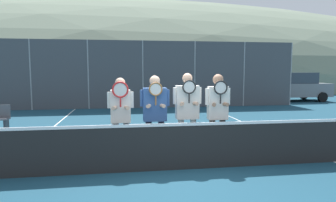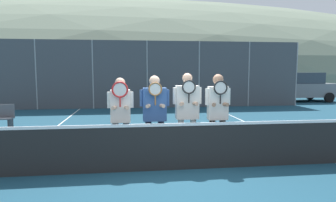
{
  "view_description": "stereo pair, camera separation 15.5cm",
  "coord_description": "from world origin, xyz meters",
  "px_view_note": "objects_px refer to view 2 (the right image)",
  "views": [
    {
      "loc": [
        -1.02,
        -5.58,
        1.94
      ],
      "look_at": [
        -0.06,
        0.77,
        1.27
      ],
      "focal_mm": 32.0,
      "sensor_mm": 36.0,
      "label": 1
    },
    {
      "loc": [
        -0.87,
        -5.6,
        1.94
      ],
      "look_at": [
        -0.06,
        0.77,
        1.27
      ],
      "focal_mm": 32.0,
      "sensor_mm": 36.0,
      "label": 2
    }
  ],
  "objects_px": {
    "car_far_left": "(57,89)",
    "car_center": "(224,88)",
    "car_left_of_center": "(142,88)",
    "car_right_of_center": "(299,87)",
    "player_center_left": "(155,111)",
    "player_rightmost": "(218,110)",
    "player_leftmost": "(121,113)",
    "player_center_right": "(187,109)"
  },
  "relations": [
    {
      "from": "player_center_left",
      "to": "car_center",
      "type": "relative_size",
      "value": 0.41
    },
    {
      "from": "car_center",
      "to": "car_right_of_center",
      "type": "height_order",
      "value": "car_right_of_center"
    },
    {
      "from": "player_leftmost",
      "to": "car_center",
      "type": "height_order",
      "value": "player_leftmost"
    },
    {
      "from": "car_far_left",
      "to": "car_right_of_center",
      "type": "height_order",
      "value": "car_right_of_center"
    },
    {
      "from": "car_far_left",
      "to": "player_center_right",
      "type": "bearing_deg",
      "value": -64.62
    },
    {
      "from": "player_center_left",
      "to": "player_rightmost",
      "type": "distance_m",
      "value": 1.34
    },
    {
      "from": "car_far_left",
      "to": "car_left_of_center",
      "type": "bearing_deg",
      "value": 2.06
    },
    {
      "from": "player_leftmost",
      "to": "car_right_of_center",
      "type": "relative_size",
      "value": 0.41
    },
    {
      "from": "car_far_left",
      "to": "player_center_left",
      "type": "bearing_deg",
      "value": -67.7
    },
    {
      "from": "player_leftmost",
      "to": "player_center_right",
      "type": "distance_m",
      "value": 1.41
    },
    {
      "from": "car_far_left",
      "to": "car_right_of_center",
      "type": "bearing_deg",
      "value": 0.79
    },
    {
      "from": "player_center_right",
      "to": "car_center",
      "type": "relative_size",
      "value": 0.42
    },
    {
      "from": "player_center_right",
      "to": "car_left_of_center",
      "type": "relative_size",
      "value": 0.43
    },
    {
      "from": "player_leftmost",
      "to": "player_center_left",
      "type": "distance_m",
      "value": 0.71
    },
    {
      "from": "player_leftmost",
      "to": "player_rightmost",
      "type": "bearing_deg",
      "value": -3.13
    },
    {
      "from": "car_left_of_center",
      "to": "car_center",
      "type": "relative_size",
      "value": 0.98
    },
    {
      "from": "player_rightmost",
      "to": "car_far_left",
      "type": "height_order",
      "value": "player_rightmost"
    },
    {
      "from": "car_far_left",
      "to": "car_center",
      "type": "xyz_separation_m",
      "value": [
        9.55,
        -0.06,
        -0.0
      ]
    },
    {
      "from": "car_right_of_center",
      "to": "player_rightmost",
      "type": "bearing_deg",
      "value": -127.17
    },
    {
      "from": "player_rightmost",
      "to": "car_right_of_center",
      "type": "bearing_deg",
      "value": 52.83
    },
    {
      "from": "car_left_of_center",
      "to": "car_right_of_center",
      "type": "bearing_deg",
      "value": 0.18
    },
    {
      "from": "car_center",
      "to": "player_center_right",
      "type": "bearing_deg",
      "value": -111.71
    },
    {
      "from": "player_leftmost",
      "to": "player_rightmost",
      "type": "xyz_separation_m",
      "value": [
        2.04,
        -0.11,
        0.05
      ]
    },
    {
      "from": "player_rightmost",
      "to": "car_far_left",
      "type": "relative_size",
      "value": 0.46
    },
    {
      "from": "car_far_left",
      "to": "car_left_of_center",
      "type": "distance_m",
      "value": 4.67
    },
    {
      "from": "car_far_left",
      "to": "car_right_of_center",
      "type": "xyz_separation_m",
      "value": [
        14.4,
        0.2,
        0.02
      ]
    },
    {
      "from": "player_center_right",
      "to": "car_far_left",
      "type": "xyz_separation_m",
      "value": [
        -5.21,
        10.98,
        -0.22
      ]
    },
    {
      "from": "player_rightmost",
      "to": "player_leftmost",
      "type": "bearing_deg",
      "value": 176.87
    },
    {
      "from": "player_leftmost",
      "to": "player_center_right",
      "type": "bearing_deg",
      "value": 0.18
    },
    {
      "from": "car_far_left",
      "to": "car_center",
      "type": "height_order",
      "value": "car_far_left"
    },
    {
      "from": "player_rightmost",
      "to": "car_center",
      "type": "height_order",
      "value": "player_rightmost"
    },
    {
      "from": "player_center_right",
      "to": "player_center_left",
      "type": "bearing_deg",
      "value": -178.24
    },
    {
      "from": "player_center_left",
      "to": "car_far_left",
      "type": "relative_size",
      "value": 0.45
    },
    {
      "from": "player_leftmost",
      "to": "car_center",
      "type": "distance_m",
      "value": 12.34
    },
    {
      "from": "player_leftmost",
      "to": "car_right_of_center",
      "type": "distance_m",
      "value": 15.41
    },
    {
      "from": "player_leftmost",
      "to": "car_left_of_center",
      "type": "height_order",
      "value": "car_left_of_center"
    },
    {
      "from": "player_center_left",
      "to": "car_right_of_center",
      "type": "bearing_deg",
      "value": 48.54
    },
    {
      "from": "player_center_left",
      "to": "player_center_right",
      "type": "bearing_deg",
      "value": 1.76
    },
    {
      "from": "player_rightmost",
      "to": "car_left_of_center",
      "type": "distance_m",
      "value": 11.32
    },
    {
      "from": "player_center_right",
      "to": "player_rightmost",
      "type": "height_order",
      "value": "player_center_right"
    },
    {
      "from": "player_rightmost",
      "to": "car_far_left",
      "type": "bearing_deg",
      "value": 117.78
    },
    {
      "from": "player_center_left",
      "to": "car_far_left",
      "type": "xyz_separation_m",
      "value": [
        -4.51,
        11.0,
        -0.2
      ]
    }
  ]
}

